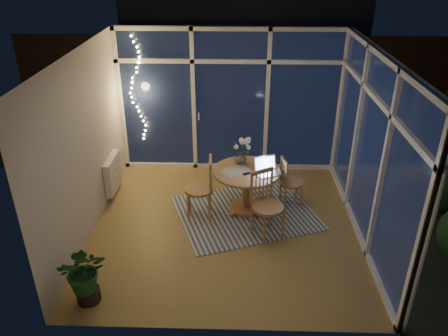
{
  "coord_description": "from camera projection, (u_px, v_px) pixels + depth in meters",
  "views": [
    {
      "loc": [
        0.11,
        -5.48,
        3.83
      ],
      "look_at": [
        -0.06,
        0.25,
        0.86
      ],
      "focal_mm": 35.0,
      "sensor_mm": 36.0,
      "label": 1
    }
  ],
  "objects": [
    {
      "name": "fairy_lights",
      "position": [
        136.0,
        90.0,
        7.64
      ],
      "size": [
        0.24,
        0.1,
        1.85
      ],
      "primitive_type": null,
      "color": "#FFCE66",
      "rests_on": "window_wall_back"
    },
    {
      "name": "floor",
      "position": [
        227.0,
        226.0,
        6.63
      ],
      "size": [
        4.0,
        4.0,
        0.0
      ],
      "primitive_type": "plane",
      "color": "olive",
      "rests_on": "ground"
    },
    {
      "name": "radiator",
      "position": [
        113.0,
        173.0,
        7.29
      ],
      "size": [
        0.1,
        0.7,
        0.58
      ],
      "primitive_type": "cube",
      "color": "silver",
      "rests_on": "wall_left"
    },
    {
      "name": "potted_plant",
      "position": [
        85.0,
        275.0,
        5.08
      ],
      "size": [
        0.64,
        0.59,
        0.76
      ],
      "primitive_type": "imported",
      "rotation": [
        0.0,
        0.0,
        0.25
      ],
      "color": "#1A4A22",
      "rests_on": "floor"
    },
    {
      "name": "garden_shrubs",
      "position": [
        194.0,
        117.0,
        9.46
      ],
      "size": [
        0.9,
        0.9,
        0.9
      ],
      "primitive_type": "sphere",
      "color": "black",
      "rests_on": "ground"
    },
    {
      "name": "chair_left",
      "position": [
        199.0,
        188.0,
        6.64
      ],
      "size": [
        0.49,
        0.49,
        1.02
      ],
      "primitive_type": "cube",
      "rotation": [
        0.0,
        0.0,
        -1.53
      ],
      "color": "#AA6E4C",
      "rests_on": "floor"
    },
    {
      "name": "laptop",
      "position": [
        268.0,
        166.0,
        6.55
      ],
      "size": [
        0.44,
        0.41,
        0.26
      ],
      "primitive_type": null,
      "rotation": [
        0.0,
        0.0,
        0.36
      ],
      "color": "#BBBBC0",
      "rests_on": "dining_table"
    },
    {
      "name": "phone",
      "position": [
        247.0,
        174.0,
        6.6
      ],
      "size": [
        0.13,
        0.11,
        0.01
      ],
      "primitive_type": "cube",
      "rotation": [
        0.0,
        0.0,
        0.62
      ],
      "color": "black",
      "rests_on": "dining_table"
    },
    {
      "name": "window_wall_right",
      "position": [
        371.0,
        150.0,
        5.98
      ],
      "size": [
        0.1,
        4.0,
        2.6
      ],
      "primitive_type": "cube",
      "color": "white",
      "rests_on": "floor"
    },
    {
      "name": "dining_table",
      "position": [
        246.0,
        190.0,
        6.87
      ],
      "size": [
        1.33,
        1.33,
        0.71
      ],
      "primitive_type": "cylinder",
      "rotation": [
        0.0,
        0.0,
        0.35
      ],
      "color": "#AA6E4C",
      "rests_on": "floor"
    },
    {
      "name": "newspapers",
      "position": [
        237.0,
        170.0,
        6.7
      ],
      "size": [
        0.45,
        0.44,
        0.01
      ],
      "primitive_type": "cube",
      "rotation": [
        0.0,
        0.0,
        0.71
      ],
      "color": "beige",
      "rests_on": "dining_table"
    },
    {
      "name": "chair_front",
      "position": [
        268.0,
        206.0,
        6.18
      ],
      "size": [
        0.65,
        0.65,
        1.02
      ],
      "primitive_type": "cube",
      "rotation": [
        0.0,
        0.0,
        0.55
      ],
      "color": "#AA6E4C",
      "rests_on": "floor"
    },
    {
      "name": "chair_right",
      "position": [
        292.0,
        182.0,
        6.98
      ],
      "size": [
        0.46,
        0.46,
        0.84
      ],
      "primitive_type": "cube",
      "rotation": [
        0.0,
        0.0,
        1.77
      ],
      "color": "#AA6E4C",
      "rests_on": "floor"
    },
    {
      "name": "garden_patio",
      "position": [
        252.0,
        114.0,
        11.08
      ],
      "size": [
        12.0,
        6.0,
        0.1
      ],
      "primitive_type": "cube",
      "color": "black",
      "rests_on": "ground"
    },
    {
      "name": "window_wall_back",
      "position": [
        230.0,
        102.0,
        7.77
      ],
      "size": [
        4.0,
        0.1,
        2.6
      ],
      "primitive_type": "cube",
      "color": "white",
      "rests_on": "floor"
    },
    {
      "name": "garden_fence",
      "position": [
        233.0,
        72.0,
        11.09
      ],
      "size": [
        11.0,
        0.08,
        1.8
      ],
      "primitive_type": "cube",
      "color": "#3B2515",
      "rests_on": "ground"
    },
    {
      "name": "neighbour_roof",
      "position": [
        244.0,
        3.0,
        13.15
      ],
      "size": [
        7.0,
        3.0,
        2.2
      ],
      "primitive_type": "cube",
      "color": "#34373E",
      "rests_on": "ground"
    },
    {
      "name": "ceiling",
      "position": [
        228.0,
        53.0,
        5.43
      ],
      "size": [
        4.0,
        4.0,
        0.0
      ],
      "primitive_type": "plane",
      "color": "white",
      "rests_on": "wall_back"
    },
    {
      "name": "bowl",
      "position": [
        260.0,
        164.0,
        6.86
      ],
      "size": [
        0.19,
        0.19,
        0.04
      ],
      "primitive_type": "imported",
      "rotation": [
        0.0,
        0.0,
        0.35
      ],
      "color": "silver",
      "rests_on": "dining_table"
    },
    {
      "name": "wall_left",
      "position": [
        85.0,
        146.0,
        6.08
      ],
      "size": [
        0.04,
        4.0,
        2.6
      ],
      "primitive_type": "cube",
      "color": "beige",
      "rests_on": "floor"
    },
    {
      "name": "rug",
      "position": [
        246.0,
        212.0,
        6.94
      ],
      "size": [
        2.52,
        2.27,
        0.01
      ],
      "primitive_type": "cube",
      "rotation": [
        0.0,
        0.0,
        0.35
      ],
      "color": "beige",
      "rests_on": "floor"
    },
    {
      "name": "wall_front",
      "position": [
        223.0,
        234.0,
        4.25
      ],
      "size": [
        4.0,
        0.04,
        2.6
      ],
      "primitive_type": "cube",
      "color": "beige",
      "rests_on": "floor"
    },
    {
      "name": "wall_right",
      "position": [
        374.0,
        150.0,
        5.98
      ],
      "size": [
        0.04,
        4.0,
        2.6
      ],
      "primitive_type": "cube",
      "color": "beige",
      "rests_on": "floor"
    },
    {
      "name": "wall_back",
      "position": [
        230.0,
        101.0,
        7.8
      ],
      "size": [
        4.0,
        0.04,
        2.6
      ],
      "primitive_type": "cube",
      "color": "beige",
      "rests_on": "floor"
    },
    {
      "name": "flower_vase",
      "position": [
        241.0,
        158.0,
        6.85
      ],
      "size": [
        0.26,
        0.26,
        0.21
      ],
      "primitive_type": "imported",
      "rotation": [
        0.0,
        0.0,
        0.35
      ],
      "color": "silver",
      "rests_on": "dining_table"
    }
  ]
}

